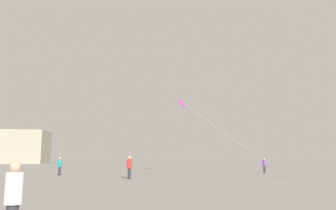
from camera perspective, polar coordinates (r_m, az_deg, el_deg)
person_in_teal at (r=34.47m, az=-17.65°, el=-9.61°), size 0.38×0.38×1.72m
person_in_white at (r=8.34m, az=-24.48°, el=-13.81°), size 0.37×0.37×1.72m
person_in_purple at (r=39.15m, az=15.83°, el=-9.61°), size 0.35×0.35×1.60m
person_in_red at (r=27.94m, az=-6.47°, el=-10.17°), size 0.40×0.40×1.83m
kite_magenta_diamond at (r=37.57m, az=2.47°, el=0.40°), size 9.76×1.65×6.94m
building_left_hall at (r=95.34m, az=-25.66°, el=-6.36°), size 20.96×12.77×8.17m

